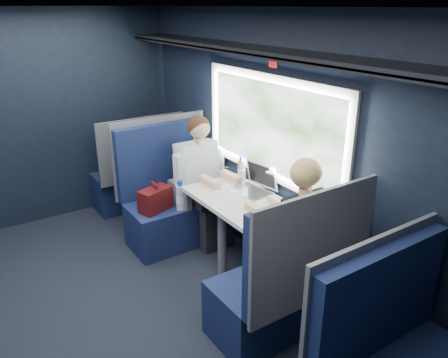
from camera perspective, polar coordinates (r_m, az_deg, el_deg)
ground at (r=3.80m, az=-11.90°, el=-16.40°), size 2.80×4.20×0.01m
room_shell at (r=3.12m, az=-13.60°, el=5.67°), size 3.00×4.40×2.40m
table at (r=3.85m, az=1.65°, el=-3.55°), size 0.62×1.00×0.74m
seat_bay_near at (r=4.54m, az=-6.69°, el=-2.95°), size 1.04×0.62×1.26m
seat_bay_far at (r=3.29m, az=7.94°, el=-13.71°), size 1.04×0.62×1.26m
seat_row_front at (r=5.33m, az=-11.17°, el=0.50°), size 1.04×0.51×1.16m
man at (r=4.40m, az=-2.85°, el=0.57°), size 0.53×0.56×1.32m
woman at (r=3.37m, az=9.57°, el=-6.55°), size 0.53×0.56×1.32m
papers at (r=3.80m, az=2.02°, el=-2.64°), size 0.50×0.71×0.01m
laptop at (r=3.94m, az=4.19°, el=-0.64°), size 0.32×0.39×0.26m
bottle_small at (r=4.20m, az=2.25°, el=1.31°), size 0.07×0.07×0.23m
cup at (r=4.22m, az=2.31°, el=0.63°), size 0.08×0.08×0.10m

